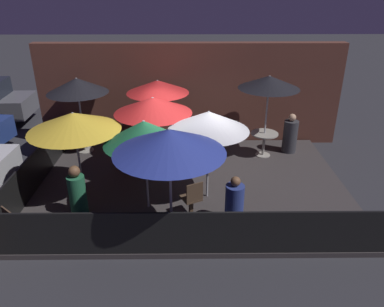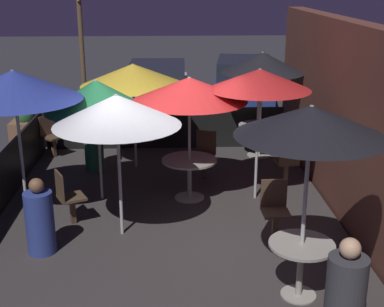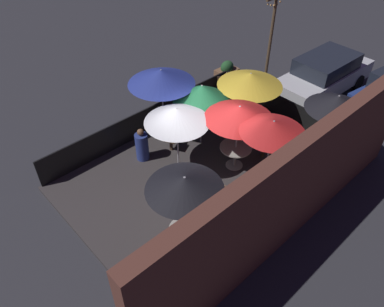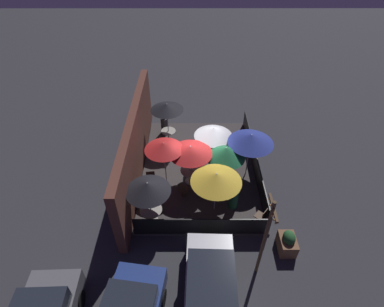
{
  "view_description": "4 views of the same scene",
  "coord_description": "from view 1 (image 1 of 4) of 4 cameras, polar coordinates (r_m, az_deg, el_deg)",
  "views": [
    {
      "loc": [
        -0.05,
        -8.68,
        5.05
      ],
      "look_at": [
        0.03,
        -0.24,
        1.09
      ],
      "focal_mm": 35.0,
      "sensor_mm": 36.0,
      "label": 1
    },
    {
      "loc": [
        8.01,
        0.07,
        3.95
      ],
      "look_at": [
        -0.95,
        0.48,
        0.97
      ],
      "focal_mm": 50.0,
      "sensor_mm": 36.0,
      "label": 2
    },
    {
      "loc": [
        5.96,
        5.94,
        8.07
      ],
      "look_at": [
        0.42,
        -0.04,
        1.1
      ],
      "focal_mm": 35.0,
      "sensor_mm": 36.0,
      "label": 3
    },
    {
      "loc": [
        -11.28,
        0.38,
        10.71
      ],
      "look_at": [
        -0.18,
        0.37,
        1.24
      ],
      "focal_mm": 28.0,
      "sensor_mm": 36.0,
      "label": 4
    }
  ],
  "objects": [
    {
      "name": "fence_front",
      "position": [
        7.37,
        -0.07,
        -12.04
      ],
      "size": [
        7.87,
        0.05,
        0.95
      ],
      "color": "black",
      "rests_on": "patio_deck"
    },
    {
      "name": "dining_table_2",
      "position": [
        12.07,
        -16.21,
        2.92
      ],
      "size": [
        0.94,
        0.94,
        0.71
      ],
      "color": "#9E998E",
      "rests_on": "patio_deck"
    },
    {
      "name": "patio_umbrella_6",
      "position": [
        8.18,
        -7.3,
        3.18
      ],
      "size": [
        1.82,
        1.82,
        2.17
      ],
      "color": "#B2B2B7",
      "rests_on": "patio_deck"
    },
    {
      "name": "patron_0",
      "position": [
        8.25,
        6.48,
        -7.52
      ],
      "size": [
        0.55,
        0.55,
        1.15
      ],
      "rotation": [
        0.0,
        0.0,
        2.67
      ],
      "color": "navy",
      "rests_on": "patio_deck"
    },
    {
      "name": "ground_plane",
      "position": [
        10.05,
        -0.21,
        -5.04
      ],
      "size": [
        60.0,
        60.0,
        0.0
      ],
      "primitive_type": "plane",
      "color": "#2D2D33"
    },
    {
      "name": "patio_umbrella_3",
      "position": [
        10.71,
        -5.27,
        10.1
      ],
      "size": [
        1.77,
        1.77,
        2.35
      ],
      "color": "#B2B2B7",
      "rests_on": "patio_deck"
    },
    {
      "name": "patio_umbrella_1",
      "position": [
        9.62,
        -5.98,
        7.3
      ],
      "size": [
        2.01,
        2.01,
        2.21
      ],
      "color": "#B2B2B7",
      "rests_on": "patio_deck"
    },
    {
      "name": "dining_table_0",
      "position": [
        11.47,
        10.95,
        2.36
      ],
      "size": [
        0.81,
        0.81,
        0.73
      ],
      "color": "#9E998E",
      "rests_on": "patio_deck"
    },
    {
      "name": "patio_chair_4",
      "position": [
        11.26,
        3.57,
        2.08
      ],
      "size": [
        0.41,
        0.41,
        0.96
      ],
      "rotation": [
        0.0,
        0.0,
        0.02
      ],
      "color": "#4C3828",
      "rests_on": "patio_deck"
    },
    {
      "name": "patron_2",
      "position": [
        8.8,
        -17.04,
        -5.88
      ],
      "size": [
        0.5,
        0.5,
        1.25
      ],
      "rotation": [
        0.0,
        0.0,
        4.37
      ],
      "color": "#236642",
      "rests_on": "patio_deck"
    },
    {
      "name": "patio_chair_3",
      "position": [
        10.63,
        -11.08,
        0.09
      ],
      "size": [
        0.51,
        0.51,
        0.94
      ],
      "rotation": [
        0.0,
        0.0,
        -0.32
      ],
      "color": "#4C3828",
      "rests_on": "patio_deck"
    },
    {
      "name": "patio_chair_2",
      "position": [
        8.39,
        0.05,
        -6.76
      ],
      "size": [
        0.54,
        0.54,
        0.91
      ],
      "rotation": [
        0.0,
        0.0,
        2.03
      ],
      "color": "#4C3828",
      "rests_on": "patio_deck"
    },
    {
      "name": "patio_umbrella_7",
      "position": [
        8.55,
        2.52,
        4.95
      ],
      "size": [
        1.89,
        1.89,
        2.22
      ],
      "color": "#B2B2B7",
      "rests_on": "patio_deck"
    },
    {
      "name": "dining_table_1",
      "position": [
        10.14,
        -5.63,
        -0.29
      ],
      "size": [
        0.98,
        0.98,
        0.75
      ],
      "color": "#9E998E",
      "rests_on": "patio_deck"
    },
    {
      "name": "patron_1",
      "position": [
        11.94,
        14.73,
        2.7
      ],
      "size": [
        0.44,
        0.44,
        1.24
      ],
      "rotation": [
        0.0,
        0.0,
        4.72
      ],
      "color": "#333338",
      "rests_on": "patio_deck"
    },
    {
      "name": "patio_umbrella_4",
      "position": [
        6.91,
        -3.49,
        1.87
      ],
      "size": [
        2.14,
        2.14,
        2.45
      ],
      "color": "#B2B2B7",
      "rests_on": "patio_deck"
    },
    {
      "name": "patio_umbrella_0",
      "position": [
        10.94,
        11.67,
        10.58
      ],
      "size": [
        1.75,
        1.75,
        2.46
      ],
      "color": "#B2B2B7",
      "rests_on": "patio_deck"
    },
    {
      "name": "fence_side_left",
      "position": [
        10.53,
        -22.51,
        -1.97
      ],
      "size": [
        0.05,
        5.51,
        0.95
      ],
      "color": "black",
      "rests_on": "patio_deck"
    },
    {
      "name": "patio_deck",
      "position": [
        10.02,
        -0.21,
        -4.74
      ],
      "size": [
        8.07,
        5.71,
        0.12
      ],
      "color": "#383333",
      "rests_on": "ground_plane"
    },
    {
      "name": "building_wall",
      "position": [
        12.25,
        -0.33,
        8.97
      ],
      "size": [
        9.67,
        0.36,
        3.28
      ],
      "color": "brown",
      "rests_on": "ground_plane"
    },
    {
      "name": "patio_chair_1",
      "position": [
        8.32,
        -25.21,
        -9.81
      ],
      "size": [
        0.56,
        0.56,
        0.92
      ],
      "rotation": [
        0.0,
        0.0,
        0.87
      ],
      "color": "#4C3828",
      "rests_on": "patio_deck"
    },
    {
      "name": "patio_chair_0",
      "position": [
        11.91,
        -7.03,
        3.24
      ],
      "size": [
        0.44,
        0.44,
        0.95
      ],
      "rotation": [
        0.0,
        0.0,
        -3.03
      ],
      "color": "#4C3828",
      "rests_on": "patio_deck"
    },
    {
      "name": "patio_umbrella_2",
      "position": [
        11.61,
        -17.11,
        9.87
      ],
      "size": [
        1.8,
        1.8,
        2.31
      ],
      "color": "#B2B2B7",
      "rests_on": "patio_deck"
    },
    {
      "name": "patio_umbrella_5",
      "position": [
        8.98,
        -17.59,
        4.63
      ],
      "size": [
        2.13,
        2.13,
        2.18
      ],
      "color": "#B2B2B7",
      "rests_on": "patio_deck"
    }
  ]
}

